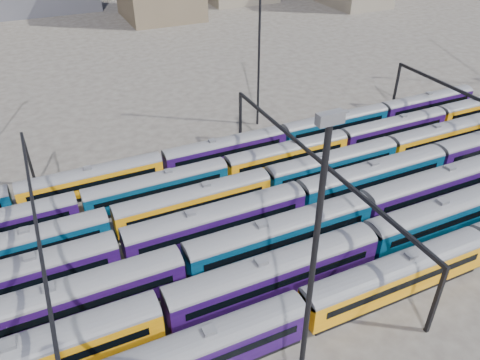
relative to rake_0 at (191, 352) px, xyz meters
name	(u,v)px	position (x,y,z in m)	size (l,w,h in m)	color
ground	(235,233)	(10.78, 15.00, -2.71)	(500.00, 500.00, 0.00)	#3E3934
rake_0	(191,352)	(0.00, 0.00, 0.00)	(146.82, 3.07, 5.17)	black
rake_1	(275,271)	(10.39, 5.00, 0.18)	(156.48, 3.27, 5.51)	black
rake_2	(67,298)	(-8.14, 10.00, 0.13)	(109.41, 3.20, 5.40)	black
rake_3	(120,246)	(-2.25, 15.00, 0.07)	(128.76, 3.14, 5.29)	black
rake_4	(267,180)	(17.50, 20.00, -0.18)	(117.57, 2.87, 4.82)	black
rake_5	(287,153)	(23.33, 25.00, -0.31)	(130.50, 2.73, 4.58)	black
rake_6	(92,178)	(-2.48, 30.00, -0.32)	(129.96, 2.72, 4.56)	black
gantry_1	(39,235)	(-9.22, 15.00, 4.08)	(0.35, 40.35, 8.03)	black
gantry_2	(314,164)	(20.78, 15.00, 4.08)	(0.35, 40.35, 8.03)	black
mast_2	(310,289)	(5.78, -7.00, 11.26)	(1.40, 0.50, 25.60)	black
mast_3	(259,40)	(25.78, 39.00, 11.26)	(1.40, 0.50, 25.60)	black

